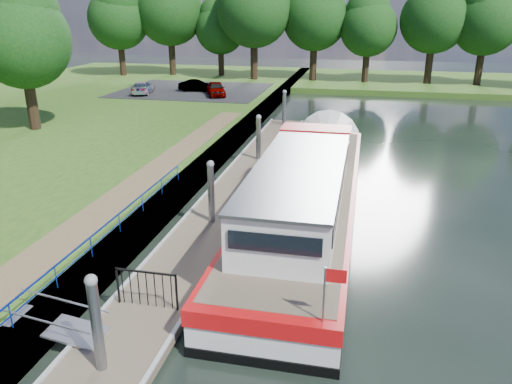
% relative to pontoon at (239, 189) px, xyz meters
% --- Properties ---
extents(ground, '(160.00, 160.00, 0.00)m').
position_rel_pontoon_xyz_m(ground, '(0.00, -13.00, -0.18)').
color(ground, black).
rests_on(ground, ground).
extents(bank_edge, '(1.10, 90.00, 0.78)m').
position_rel_pontoon_xyz_m(bank_edge, '(-2.55, 2.00, 0.20)').
color(bank_edge, '#473D2D').
rests_on(bank_edge, ground).
extents(far_bank, '(60.00, 18.00, 0.60)m').
position_rel_pontoon_xyz_m(far_bank, '(12.00, 39.00, 0.12)').
color(far_bank, '#2C5016').
rests_on(far_bank, ground).
extents(footpath, '(1.60, 40.00, 0.05)m').
position_rel_pontoon_xyz_m(footpath, '(-4.40, -5.00, 0.62)').
color(footpath, brown).
rests_on(footpath, riverbank).
extents(carpark, '(14.00, 12.00, 0.06)m').
position_rel_pontoon_xyz_m(carpark, '(-11.00, 25.00, 0.62)').
color(carpark, black).
rests_on(carpark, riverbank).
extents(blue_fence, '(0.04, 18.04, 0.72)m').
position_rel_pontoon_xyz_m(blue_fence, '(-2.75, -10.00, 1.13)').
color(blue_fence, '#0C2DBF').
rests_on(blue_fence, riverbank).
extents(pontoon, '(2.50, 30.00, 0.56)m').
position_rel_pontoon_xyz_m(pontoon, '(0.00, 0.00, 0.00)').
color(pontoon, brown).
rests_on(pontoon, ground).
extents(mooring_piles, '(0.30, 27.30, 3.55)m').
position_rel_pontoon_xyz_m(mooring_piles, '(0.00, 0.00, 1.10)').
color(mooring_piles, gray).
rests_on(mooring_piles, ground).
extents(gangway, '(2.58, 1.00, 0.92)m').
position_rel_pontoon_xyz_m(gangway, '(-1.85, -12.50, 0.44)').
color(gangway, '#A5A8AD').
rests_on(gangway, ground).
extents(gate_panel, '(1.85, 0.05, 1.15)m').
position_rel_pontoon_xyz_m(gate_panel, '(-0.00, -10.80, 0.97)').
color(gate_panel, black).
rests_on(gate_panel, ground).
extents(barge, '(4.36, 21.15, 4.78)m').
position_rel_pontoon_xyz_m(barge, '(3.60, -1.83, 0.90)').
color(barge, black).
rests_on(barge, ground).
extents(horizon_trees, '(54.38, 10.03, 12.87)m').
position_rel_pontoon_xyz_m(horizon_trees, '(-1.61, 35.68, 7.76)').
color(horizon_trees, '#332316').
rests_on(horizon_trees, ground).
extents(bank_tree_a, '(6.12, 6.12, 9.72)m').
position_rel_pontoon_xyz_m(bank_tree_a, '(-15.99, 7.08, 6.84)').
color(bank_tree_a, '#332316').
rests_on(bank_tree_a, riverbank).
extents(car_a, '(2.81, 4.04, 1.28)m').
position_rel_pontoon_xyz_m(car_a, '(-7.78, 22.20, 1.29)').
color(car_a, '#999999').
rests_on(car_a, carpark).
extents(car_b, '(3.35, 1.25, 1.09)m').
position_rel_pontoon_xyz_m(car_b, '(-10.41, 24.25, 1.20)').
color(car_b, '#999999').
rests_on(car_b, carpark).
extents(car_c, '(2.34, 4.20, 1.15)m').
position_rel_pontoon_xyz_m(car_c, '(-14.84, 21.76, 1.23)').
color(car_c, '#999999').
rests_on(car_c, carpark).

